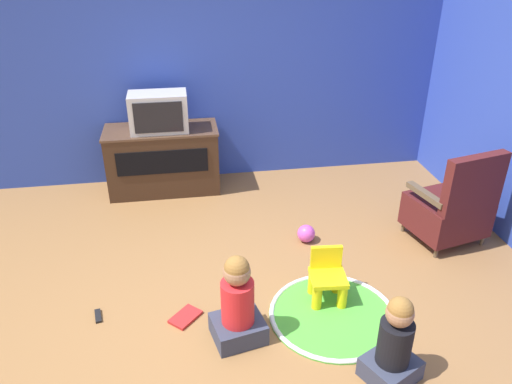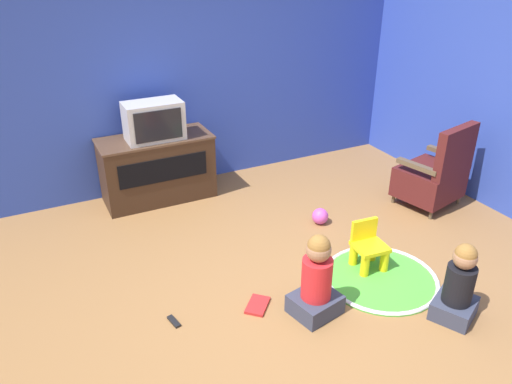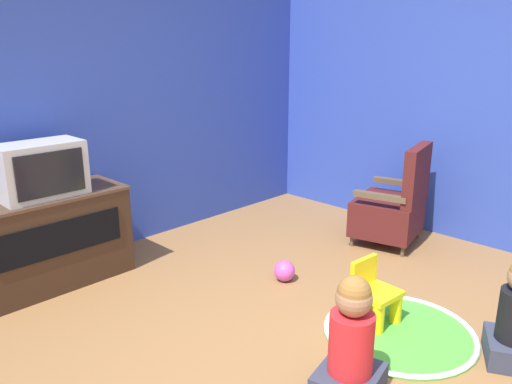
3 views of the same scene
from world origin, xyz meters
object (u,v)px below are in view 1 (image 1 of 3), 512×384
Objects in this scene: yellow_kid_chair at (327,280)px; toy_ball at (306,234)px; tv_cabinet at (163,159)px; black_armchair at (451,208)px; child_watching_left at (238,304)px; remote_control at (98,316)px; book at (185,317)px; child_watching_center at (394,345)px; television at (159,112)px.

yellow_kid_chair reaches higher than toy_ball.
tv_cabinet is 7.25× the size of toy_ball.
black_armchair is 1.53m from yellow_kid_chair.
child_watching_left reaches higher than remote_control.
black_armchair is at bearing 12.13° from child_watching_left.
black_armchair is 2.64m from book.
black_armchair is 2.34m from child_watching_left.
yellow_kid_chair is 0.66× the size of child_watching_center.
toy_ball is (0.80, 1.16, -0.22)m from child_watching_left.
child_watching_center is 1.57m from book.
yellow_kid_chair is at bearing -92.95° from toy_ball.
tv_cabinet is 2.20m from remote_control.
tv_cabinet reaches higher than child_watching_left.
television reaches higher than child_watching_left.
television is 2.18× the size of book.
tv_cabinet is 7.94× the size of remote_control.
child_watching_center is (-1.18, -1.49, -0.07)m from black_armchair.
television is 0.85× the size of child_watching_left.
yellow_kid_chair reaches higher than remote_control.
remote_control is (-1.85, -0.78, -0.08)m from toy_ball.
remote_control is at bearing -103.85° from tv_cabinet.
yellow_kid_chair is 1.82m from remote_control.
child_watching_center reaches higher than toy_ball.
remote_control is at bearing 122.85° from book.
toy_ball reaches higher than book.
child_watching_left is at bearing -80.91° from book.
book is at bearing -86.04° from television.
child_watching_center is (1.49, -2.96, -0.66)m from television.
child_watching_left reaches higher than book.
tv_cabinet is 3.07m from black_armchair.
television is at bearing 136.41° from toy_ball.
book reaches higher than remote_control.
black_armchair is 1.46× the size of child_watching_center.
child_watching_left is 2.55× the size of book.
child_watching_center is at bearing -124.89° from remote_control.
book is at bearing 133.54° from child_watching_left.
yellow_kid_chair is at bearing 12.16° from black_armchair.
child_watching_center is (1.49, -3.01, -0.09)m from tv_cabinet.
child_watching_left is at bearing 11.24° from black_armchair.
toy_ball is at bearing -44.73° from tv_cabinet.
black_armchair is at bearing -8.41° from toy_ball.
child_watching_left is 1.15m from remote_control.
black_armchair reaches higher than child_watching_left.
television reaches higher than toy_ball.
black_armchair reaches higher than remote_control.
toy_ball is at bearing 91.83° from yellow_kid_chair.
toy_ball is (0.04, 0.85, -0.10)m from yellow_kid_chair.
television reaches higher than remote_control.
child_watching_center is at bearing -63.32° from television.
child_watching_center is 4.27× the size of remote_control.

